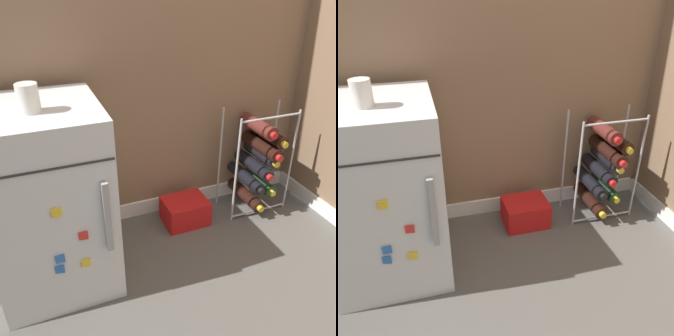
# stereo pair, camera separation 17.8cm
# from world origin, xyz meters

# --- Properties ---
(ground_plane) EXTENTS (14.00, 14.00, 0.00)m
(ground_plane) POSITION_xyz_m (0.00, 0.00, 0.00)
(ground_plane) COLOR #56544F
(mini_fridge) EXTENTS (0.49, 0.55, 0.84)m
(mini_fridge) POSITION_xyz_m (-0.54, 0.33, 0.42)
(mini_fridge) COLOR silver
(mini_fridge) RESTS_ON ground_plane
(wine_rack) EXTENTS (0.38, 0.33, 0.63)m
(wine_rack) POSITION_xyz_m (0.63, 0.48, 0.32)
(wine_rack) COLOR #B2B2B7
(wine_rack) RESTS_ON ground_plane
(soda_box) EXTENTS (0.25, 0.19, 0.15)m
(soda_box) POSITION_xyz_m (0.18, 0.48, 0.07)
(soda_box) COLOR red
(soda_box) RESTS_ON ground_plane
(fridge_top_cup) EXTENTS (0.08, 0.08, 0.10)m
(fridge_top_cup) POSITION_xyz_m (-0.54, 0.26, 0.89)
(fridge_top_cup) COLOR silver
(fridge_top_cup) RESTS_ON mini_fridge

